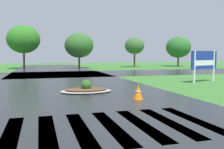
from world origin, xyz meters
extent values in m
cube|color=#232628|center=(0.00, 10.00, 0.00)|extent=(10.11, 80.00, 0.01)
cube|color=#232628|center=(0.00, 23.97, 0.00)|extent=(90.00, 9.10, 0.01)
cube|color=white|center=(-2.70, 3.78, 0.00)|extent=(0.45, 3.59, 0.01)
cube|color=white|center=(-1.80, 3.78, 0.00)|extent=(0.45, 3.59, 0.01)
cube|color=white|center=(-0.90, 3.78, 0.00)|extent=(0.45, 3.59, 0.01)
cube|color=white|center=(0.00, 3.78, 0.00)|extent=(0.45, 3.59, 0.01)
cube|color=white|center=(0.90, 3.78, 0.00)|extent=(0.45, 3.59, 0.01)
cube|color=white|center=(1.80, 3.78, 0.00)|extent=(0.45, 3.59, 0.01)
cube|color=white|center=(2.70, 3.78, 0.00)|extent=(0.45, 3.59, 0.01)
cube|color=white|center=(11.00, 13.39, 1.20)|extent=(0.15, 0.15, 2.39)
cube|color=white|center=(8.84, 12.73, 1.20)|extent=(0.15, 0.15, 2.39)
cube|color=navy|center=(9.92, 13.06, 1.66)|extent=(2.79, 0.92, 1.37)
cube|color=white|center=(9.92, 13.06, 1.45)|extent=(2.13, 0.72, 0.38)
ellipsoid|color=#9E9B93|center=(0.52, 10.62, 0.06)|extent=(2.83, 1.94, 0.12)
ellipsoid|color=brown|center=(0.52, 10.62, 0.15)|extent=(2.32, 1.59, 0.10)
sphere|color=#2D6023|center=(0.52, 10.62, 0.40)|extent=(0.56, 0.56, 0.56)
cone|color=orange|center=(2.40, 7.65, 0.34)|extent=(0.44, 0.44, 0.69)
torus|color=white|center=(2.40, 7.65, 0.38)|extent=(0.27, 0.27, 0.04)
cube|color=orange|center=(2.40, 7.65, 0.01)|extent=(0.36, 0.36, 0.03)
cylinder|color=#4C3823|center=(-4.05, 35.93, 1.32)|extent=(0.28, 0.28, 2.64)
ellipsoid|color=#2B7120|center=(-4.05, 35.93, 4.30)|extent=(4.73, 4.73, 4.02)
cylinder|color=#4C3823|center=(4.01, 35.54, 0.98)|extent=(0.28, 0.28, 1.95)
ellipsoid|color=#2F6127|center=(4.01, 35.54, 3.49)|extent=(4.41, 4.41, 3.75)
cylinder|color=#4C3823|center=(13.36, 36.12, 1.21)|extent=(0.28, 0.28, 2.42)
ellipsoid|color=#36602D|center=(13.36, 36.12, 3.56)|extent=(3.24, 3.24, 2.75)
cylinder|color=#4C3823|center=(21.75, 36.36, 0.94)|extent=(0.28, 0.28, 1.87)
ellipsoid|color=#286228|center=(21.75, 36.36, 3.39)|extent=(4.34, 4.34, 3.69)
camera|label=1|loc=(-1.97, -2.99, 2.05)|focal=40.18mm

